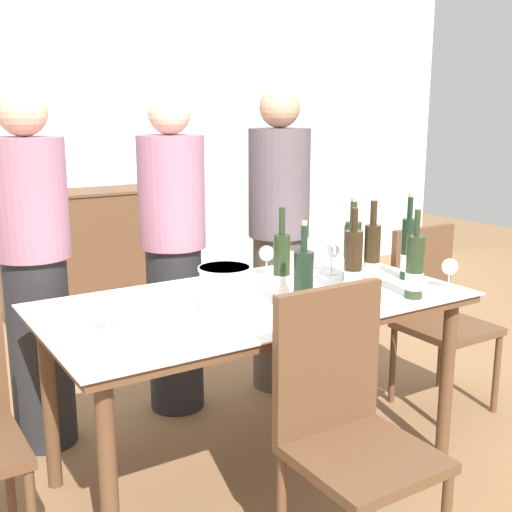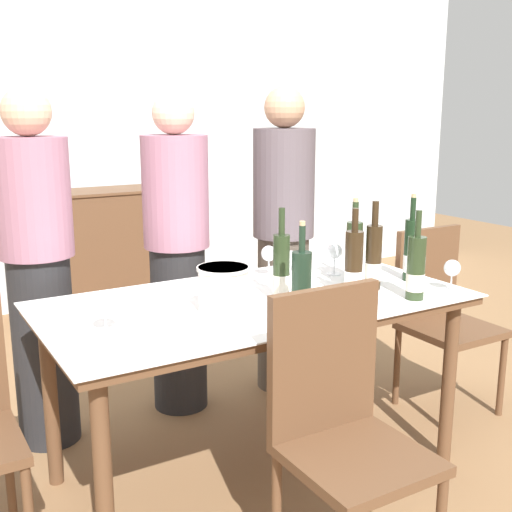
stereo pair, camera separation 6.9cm
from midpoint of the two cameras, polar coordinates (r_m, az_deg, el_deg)
The scene contains 23 objects.
ground_plane at distance 2.95m, azimuth -0.71°, elevation -18.51°, with size 12.00×12.00×0.00m, color olive.
back_wall at distance 5.24m, azimuth -17.97°, elevation 10.75°, with size 8.00×0.10×2.80m.
sideboard_cabinet at distance 5.11m, azimuth -14.79°, elevation 0.39°, with size 1.39×0.46×0.94m.
dining_table at distance 2.65m, azimuth -0.75°, elevation -5.44°, with size 1.73×0.89×0.78m.
ice_bucket at distance 2.43m, azimuth -3.62°, elevation -2.89°, with size 0.20×0.20×0.18m.
wine_bottle_0 at distance 2.34m, azimuth 3.38°, elevation -2.86°, with size 0.07×0.07×0.37m.
wine_bottle_1 at distance 2.64m, azimuth 7.88°, elevation -0.92°, with size 0.07×0.07×0.37m.
wine_bottle_2 at distance 2.79m, azimuth 7.86°, elevation -0.05°, with size 0.07×0.07×0.39m.
wine_bottle_3 at distance 2.92m, azimuth 7.82°, elevation 0.22°, with size 0.07×0.07×0.38m.
wine_bottle_4 at distance 2.98m, azimuth 12.70°, elevation 0.50°, with size 0.06×0.06×0.39m.
wine_bottle_5 at distance 2.55m, azimuth 1.51°, elevation -1.28°, with size 0.07×0.07×0.38m.
wine_bottle_6 at distance 2.80m, azimuth 9.56°, elevation -0.15°, with size 0.07×0.07×0.38m.
wine_bottle_7 at distance 2.68m, azimuth 13.21°, elevation -1.11°, with size 0.08×0.08×0.37m.
wine_glass_0 at distance 2.90m, azimuth 2.28°, elevation -0.35°, with size 0.08×0.08×0.14m.
wine_glass_1 at distance 2.27m, azimuth -13.97°, elevation -4.33°, with size 0.08×0.08×0.15m.
wine_glass_2 at distance 2.95m, azimuth 0.28°, elevation 0.10°, with size 0.07×0.07×0.15m.
wine_glass_3 at distance 2.86m, azimuth 16.17°, elevation -1.07°, with size 0.08×0.08×0.14m.
wine_glass_4 at distance 3.02m, azimuth 6.11°, elevation 0.34°, with size 0.07×0.07×0.15m.
chair_near_front at distance 2.16m, azimuth 7.07°, elevation -14.16°, with size 0.42×0.42×0.98m.
chair_right_end at distance 3.49m, azimuth 15.03°, elevation -4.34°, with size 0.42×0.42×0.94m.
person_host at distance 3.04m, azimuth -19.68°, elevation -1.48°, with size 0.33×0.33×1.64m.
person_guest_left at distance 3.27m, azimuth -7.95°, elevation -0.03°, with size 0.33×0.33×1.62m.
person_guest_right at distance 3.50m, azimuth 1.46°, elevation 1.26°, with size 0.33×0.33×1.66m.
Camera 1 is at (-1.34, -2.13, 1.53)m, focal length 45.00 mm.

